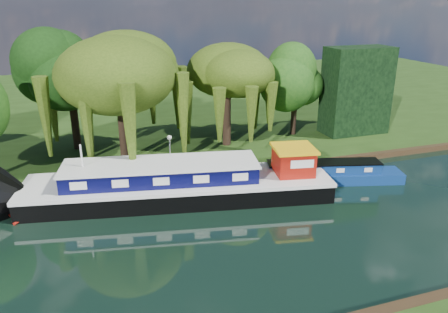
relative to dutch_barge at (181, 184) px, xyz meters
name	(u,v)px	position (x,y,z in m)	size (l,w,h in m)	color
ground	(202,242)	(-0.25, -5.85, -1.05)	(120.00, 120.00, 0.00)	black
far_bank	(127,103)	(-0.25, 28.15, -0.83)	(120.00, 52.00, 0.45)	#1C340E
dutch_barge	(181,184)	(0.00, 0.00, 0.00)	(20.58, 8.18, 4.24)	black
narrowboat	(323,174)	(10.38, -0.59, -0.45)	(11.57, 4.89, 1.67)	navy
red_dinghy	(39,216)	(-8.95, 0.32, -1.05)	(2.32, 3.25, 0.67)	maroon
willow_left	(118,74)	(-2.83, 7.29, 6.25)	(7.87, 7.87, 9.43)	black
willow_right	(227,80)	(6.09, 8.45, 5.06)	(6.37, 6.37, 7.75)	black
tree_far_mid	(69,74)	(-6.35, 11.58, 5.72)	(5.61, 5.61, 9.17)	black
tree_far_right	(296,81)	(13.06, 9.40, 4.43)	(4.46, 4.46, 7.29)	black
conifer_hedge	(356,91)	(18.75, 8.15, 3.40)	(6.00, 3.00, 8.00)	black
lamppost	(170,143)	(0.25, 4.65, 1.37)	(0.36, 0.36, 2.56)	silver
mooring_posts	(163,173)	(-0.75, 2.55, -0.10)	(19.16, 0.16, 1.00)	silver
reeds_near	(401,292)	(6.63, -13.43, -0.50)	(33.70, 1.50, 1.10)	#1E4713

